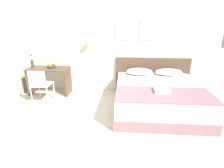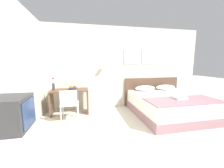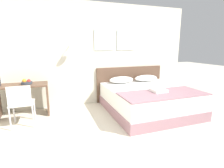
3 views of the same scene
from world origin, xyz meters
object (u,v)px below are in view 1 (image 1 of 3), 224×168
Objects in this scene: throw_blanket at (164,95)px; desk at (49,76)px; headboard at (152,75)px; bed at (158,97)px; pillow_left at (139,71)px; fruit_bowl at (52,66)px; pillow_right at (169,72)px; desk_chair at (40,83)px; flower_vase at (32,62)px; folded_towel_near_foot at (162,90)px.

desk is at bearing 155.54° from throw_blanket.
headboard is 1.10× the size of throw_blanket.
throw_blanket is 1.71× the size of desk.
desk is (-2.78, 0.69, 0.21)m from bed.
pillow_left is 2.31m from fruit_bowl.
pillow_right is at bearing 1.25° from desk.
fruit_bowl reaches higher than desk_chair.
headboard is 2.95× the size of pillow_right.
bed is at bearing -63.49° from pillow_left.
bed is at bearing 90.00° from throw_blanket.
bed is at bearing -116.51° from pillow_right.
pillow_left is 2.84m from flower_vase.
flower_vase reaches higher than desk.
flower_vase reaches higher than throw_blanket.
bed is 0.65m from throw_blanket.
throw_blanket is at bearing -90.00° from bed.
folded_towel_near_foot is at bearing -108.29° from pillow_right.
desk_chair is (-2.74, 0.06, 0.22)m from bed.
pillow_right is at bearing 71.71° from folded_towel_near_foot.
bed is at bearing -12.47° from flower_vase.
pillow_left is at bearing 105.81° from throw_blanket.
fruit_bowl reaches higher than pillow_left.
headboard is at bearing 89.33° from folded_towel_near_foot.
desk_chair is (0.04, -0.62, 0.01)m from desk.
pillow_left is 2.28× the size of folded_towel_near_foot.
folded_towel_near_foot is at bearing -22.16° from desk.
folded_towel_near_foot reaches higher than throw_blanket.
desk_chair reaches higher than desk.
pillow_left is 2.47m from desk_chair.
fruit_bowl reaches higher than throw_blanket.
pillow_left is at bearing 106.80° from folded_towel_near_foot.
folded_towel_near_foot reaches higher than bed.
desk_chair is at bearing 178.65° from bed.
folded_towel_near_foot is 0.82× the size of flower_vase.
headboard is at bearing 6.89° from desk.
throw_blanket is (0.00, -1.60, 0.10)m from headboard.
headboard reaches higher than desk_chair.
pillow_left is at bearing -144.74° from headboard.
desk reaches higher than throw_blanket.
throw_blanket is at bearing -21.83° from flower_vase.
desk is (-2.40, -0.07, -0.16)m from pillow_left.
flower_vase is (-0.43, 0.02, 0.36)m from desk.
throw_blanket is 2.81m from desk_chair.
pillow_left reaches higher than bed.
pillow_right is at bearing 0.74° from flower_vase.
desk_chair is at bearing -163.64° from pillow_left.
pillow_right is (0.38, 0.76, 0.38)m from bed.
folded_towel_near_foot is 2.77m from desk_chair.
headboard is 1.87× the size of desk.
bed is 2.75m from desk_chair.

